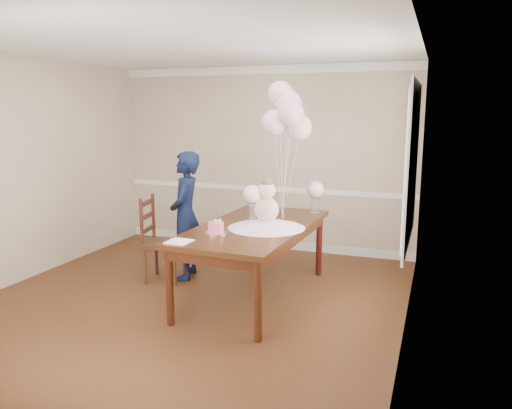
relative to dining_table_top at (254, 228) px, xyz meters
name	(u,v)px	position (x,y,z in m)	size (l,w,h in m)	color
floor	(185,305)	(-0.61, -0.50, -0.79)	(4.50, 5.00, 0.00)	#371B0D
ceiling	(177,43)	(-0.61, -0.50, 1.91)	(4.50, 5.00, 0.02)	white
wall_back	(263,159)	(-0.61, 2.00, 0.56)	(4.50, 0.02, 2.70)	tan
wall_left	(12,171)	(-2.86, -0.50, 0.56)	(0.02, 5.00, 2.70)	tan
wall_right	(411,193)	(1.64, -0.50, 0.56)	(0.02, 5.00, 2.70)	tan
chair_rail_trim	(262,189)	(-0.61, 1.99, 0.11)	(4.50, 0.02, 0.07)	white
crown_molding	(263,70)	(-0.61, 1.99, 1.84)	(4.50, 0.02, 0.12)	white
baseboard_trim	(262,243)	(-0.61, 1.99, -0.73)	(4.50, 0.02, 0.12)	white
window_frame	(412,164)	(1.62, 0.00, 0.76)	(0.02, 1.66, 1.56)	white
window_blinds	(411,164)	(1.60, 0.00, 0.76)	(0.01, 1.50, 1.40)	white
dining_table_top	(254,228)	(0.00, 0.00, 0.00)	(1.10, 2.19, 0.05)	black
table_apron	(254,235)	(0.00, 0.00, -0.08)	(0.99, 2.08, 0.11)	black
table_leg_fl	(170,287)	(-0.50, -0.99, -0.41)	(0.08, 0.08, 0.77)	black
table_leg_fr	(258,301)	(0.42, -1.03, -0.41)	(0.08, 0.08, 0.77)	black
table_leg_bl	(252,238)	(-0.42, 1.03, -0.41)	(0.08, 0.08, 0.77)	black
table_leg_br	(319,246)	(0.50, 0.99, -0.41)	(0.08, 0.08, 0.77)	black
baby_skirt	(266,223)	(0.16, -0.06, 0.08)	(0.83, 0.83, 0.11)	#F6B5DF
baby_torso	(267,210)	(0.16, -0.06, 0.22)	(0.26, 0.26, 0.26)	pink
baby_head	(267,190)	(0.16, -0.06, 0.43)	(0.19, 0.19, 0.19)	beige
baby_hair	(267,184)	(0.16, -0.06, 0.50)	(0.13, 0.13, 0.13)	brown
cake_platter	(216,233)	(-0.24, -0.48, 0.03)	(0.24, 0.24, 0.01)	#BCBCC1
birthday_cake	(216,227)	(-0.24, -0.48, 0.09)	(0.16, 0.16, 0.11)	#F54D79
cake_flower_a	(216,221)	(-0.24, -0.48, 0.16)	(0.03, 0.03, 0.03)	white
cake_flower_b	(220,220)	(-0.21, -0.46, 0.16)	(0.03, 0.03, 0.03)	white
rose_vase_near	(252,211)	(-0.15, 0.34, 0.12)	(0.11, 0.11, 0.18)	white
roses_near	(252,194)	(-0.15, 0.34, 0.31)	(0.21, 0.21, 0.21)	silver
rose_vase_far	(315,205)	(0.46, 0.91, 0.12)	(0.11, 0.11, 0.18)	silver
roses_far	(315,189)	(0.46, 0.91, 0.31)	(0.21, 0.21, 0.21)	beige
napkin	(179,242)	(-0.42, -0.91, 0.03)	(0.22, 0.22, 0.01)	white
balloon_weight	(282,215)	(0.14, 0.60, 0.04)	(0.04, 0.04, 0.02)	silver
balloon_a	(274,123)	(0.03, 0.60, 1.12)	(0.31, 0.31, 0.31)	#FDB3D9
balloon_b	(291,113)	(0.24, 0.54, 1.23)	(0.31, 0.31, 0.31)	#F3ACC5
balloon_c	(288,103)	(0.16, 0.71, 1.34)	(0.31, 0.31, 0.31)	#FFB4D0
balloon_d	(280,94)	(0.05, 0.73, 1.45)	(0.31, 0.31, 0.31)	#F9B0D5
balloon_e	(299,127)	(0.30, 0.68, 1.07)	(0.31, 0.31, 0.31)	#F4ADC8
balloon_ribbon_a	(278,176)	(0.08, 0.60, 0.50)	(0.00, 0.00, 0.92)	silver
balloon_ribbon_b	(286,172)	(0.19, 0.57, 0.55)	(0.00, 0.00, 1.03)	white
balloon_ribbon_c	(285,167)	(0.15, 0.65, 0.61)	(0.00, 0.00, 1.14)	white
balloon_ribbon_d	(281,162)	(0.09, 0.66, 0.66)	(0.00, 0.00, 1.25)	white
balloon_ribbon_e	(291,179)	(0.22, 0.64, 0.47)	(0.00, 0.00, 0.87)	silver
dining_chair_seat	(164,244)	(-1.22, 0.14, -0.33)	(0.45, 0.45, 0.05)	#34190E
chair_leg_fl	(145,266)	(-1.37, -0.08, -0.57)	(0.04, 0.04, 0.44)	#3D2110
chair_leg_fr	(174,268)	(-1.01, -0.01, -0.57)	(0.04, 0.04, 0.44)	#3A1E0F
chair_leg_bl	(156,258)	(-1.43, 0.29, -0.57)	(0.04, 0.04, 0.44)	black
chair_leg_br	(184,259)	(-1.07, 0.35, -0.57)	(0.04, 0.04, 0.44)	#3E1D11
chair_back_post_l	(141,223)	(-1.39, -0.08, -0.04)	(0.04, 0.04, 0.57)	#33110E
chair_back_post_r	(153,216)	(-1.45, 0.28, -0.04)	(0.04, 0.04, 0.57)	#3E1C11
chair_slat_low	(148,229)	(-1.42, 0.10, -0.16)	(0.03, 0.41, 0.05)	#3C2110
chair_slat_mid	(147,216)	(-1.42, 0.10, 0.00)	(0.03, 0.41, 0.05)	#3A190F
chair_slat_top	(147,203)	(-1.42, 0.10, 0.17)	(0.03, 0.41, 0.05)	#36150E
woman	(186,216)	(-1.02, 0.33, -0.01)	(0.57, 0.38, 1.57)	black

